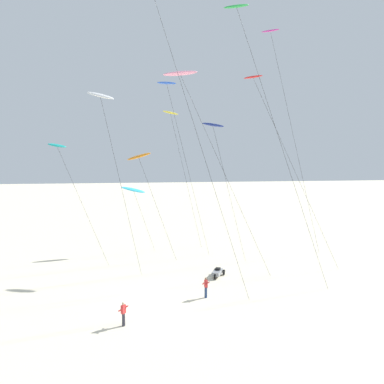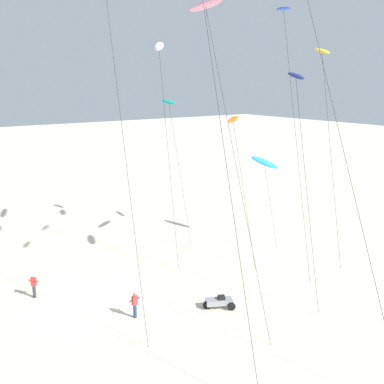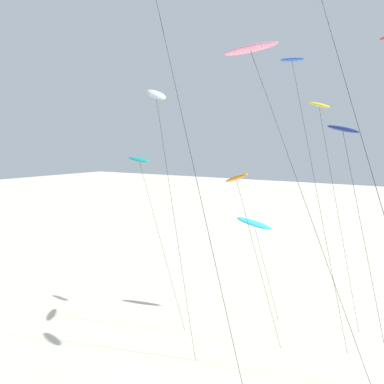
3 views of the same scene
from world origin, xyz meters
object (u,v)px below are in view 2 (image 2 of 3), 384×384
object	(u,v)px
kite_navy	(296,78)
kite_blue	(284,13)
kite_yellow	(323,56)
beach_buggy	(220,302)
kite_flyer_nearest	(34,285)
kite_cyan	(264,163)
kite_pink	(206,7)
kite_flyer_middle	(135,304)
kite_white	(159,48)
kite_orange	(233,120)
kite_teal	(169,104)

from	to	relation	value
kite_navy	kite_blue	size ratio (longest dim) A/B	0.76
kite_yellow	beach_buggy	distance (m)	20.48
kite_flyer_nearest	kite_cyan	bearing A→B (deg)	88.48
kite_yellow	kite_pink	bearing A→B (deg)	-90.30
kite_flyer_middle	beach_buggy	world-z (taller)	kite_flyer_middle
kite_white	kite_cyan	xyz separation A→B (m)	(2.77, 9.06, -9.54)
kite_white	kite_flyer_middle	distance (m)	19.60
kite_yellow	beach_buggy	world-z (taller)	kite_yellow
kite_navy	kite_flyer_nearest	size ratio (longest dim) A/B	9.02
kite_white	kite_cyan	bearing A→B (deg)	72.99
kite_orange	kite_pink	distance (m)	10.30
kite_orange	kite_pink	bearing A→B (deg)	-55.72
kite_teal	kite_flyer_middle	size ratio (longest dim) A/B	7.69
kite_teal	kite_orange	bearing A→B (deg)	5.87
kite_navy	kite_flyer_middle	world-z (taller)	kite_navy
kite_teal	kite_cyan	world-z (taller)	kite_teal
kite_cyan	kite_flyer_nearest	distance (m)	21.64
kite_teal	kite_blue	xyz separation A→B (m)	(11.46, 2.71, 6.92)
kite_yellow	kite_navy	bearing A→B (deg)	-61.55
kite_yellow	kite_blue	size ratio (longest dim) A/B	0.86
kite_yellow	kite_white	size ratio (longest dim) A/B	0.97
kite_navy	kite_blue	world-z (taller)	kite_blue
kite_teal	kite_blue	world-z (taller)	kite_blue
kite_flyer_middle	beach_buggy	xyz separation A→B (m)	(2.05, 5.12, -0.46)
kite_teal	kite_cyan	distance (m)	10.37
kite_blue	kite_flyer_nearest	world-z (taller)	kite_blue
kite_pink	kite_teal	bearing A→B (deg)	157.84
kite_pink	kite_flyer_nearest	size ratio (longest dim) A/B	11.62
kite_pink	kite_cyan	size ratio (longest dim) A/B	2.44
kite_orange	beach_buggy	xyz separation A→B (m)	(7.24, -7.00, -10.87)
kite_teal	beach_buggy	bearing A→B (deg)	-21.75
kite_teal	kite_blue	size ratio (longest dim) A/B	0.65
kite_blue	kite_flyer_middle	world-z (taller)	kite_blue
kite_pink	kite_white	xyz separation A→B (m)	(-7.38, 1.02, -1.99)
kite_white	beach_buggy	world-z (taller)	kite_white
kite_flyer_middle	beach_buggy	size ratio (longest dim) A/B	0.80
kite_cyan	beach_buggy	bearing A→B (deg)	-54.99
kite_flyer_nearest	kite_flyer_middle	world-z (taller)	same
kite_yellow	kite_flyer_nearest	distance (m)	27.29
kite_pink	beach_buggy	xyz separation A→B (m)	(3.30, -1.22, -18.44)
kite_orange	kite_pink	world-z (taller)	kite_pink
kite_teal	kite_navy	world-z (taller)	kite_navy
kite_navy	beach_buggy	world-z (taller)	kite_navy
kite_yellow	beach_buggy	size ratio (longest dim) A/B	8.17
kite_orange	kite_flyer_middle	bearing A→B (deg)	-66.80
kite_yellow	kite_pink	world-z (taller)	kite_pink
kite_flyer_nearest	beach_buggy	xyz separation A→B (m)	(8.46, 9.36, -0.46)
kite_flyer_nearest	kite_orange	bearing A→B (deg)	85.73
kite_yellow	kite_flyer_middle	world-z (taller)	kite_yellow
kite_flyer_middle	kite_teal	bearing A→B (deg)	139.90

